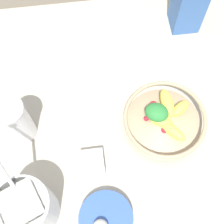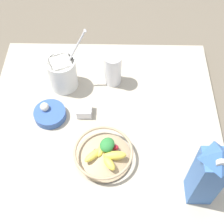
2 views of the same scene
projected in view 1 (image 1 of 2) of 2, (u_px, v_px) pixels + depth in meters
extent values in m
plane|color=#665B4C|center=(113.00, 138.00, 0.84)|extent=(6.00, 6.00, 0.00)
cube|color=#B2A893|center=(113.00, 136.00, 0.83)|extent=(0.91, 0.91, 0.03)
cylinder|color=tan|center=(163.00, 124.00, 0.82)|extent=(0.11, 0.11, 0.01)
cone|color=tan|center=(164.00, 121.00, 0.79)|extent=(0.20, 0.20, 0.04)
torus|color=tan|center=(165.00, 118.00, 0.78)|extent=(0.21, 0.21, 0.01)
ellipsoid|color=#EFD64C|center=(162.00, 121.00, 0.78)|extent=(0.05, 0.06, 0.03)
ellipsoid|color=#EFD64C|center=(167.00, 103.00, 0.80)|extent=(0.08, 0.04, 0.03)
ellipsoid|color=#EFD64C|center=(173.00, 131.00, 0.77)|extent=(0.07, 0.07, 0.03)
ellipsoid|color=#EFD64C|center=(180.00, 109.00, 0.79)|extent=(0.06, 0.06, 0.03)
cylinder|color=orange|center=(164.00, 116.00, 0.79)|extent=(0.04, 0.05, 0.02)
sphere|color=red|center=(154.00, 105.00, 0.80)|extent=(0.02, 0.02, 0.02)
sphere|color=red|center=(164.00, 130.00, 0.77)|extent=(0.02, 0.02, 0.02)
sphere|color=red|center=(146.00, 119.00, 0.79)|extent=(0.01, 0.01, 0.01)
ellipsoid|color=#2D7F38|center=(157.00, 112.00, 0.77)|extent=(0.07, 0.08, 0.03)
cylinder|color=white|center=(28.00, 208.00, 0.67)|extent=(0.12, 0.12, 0.14)
cylinder|color=white|center=(21.00, 205.00, 0.62)|extent=(0.11, 0.11, 0.03)
cylinder|color=silver|center=(6.00, 175.00, 0.60)|extent=(0.11, 0.04, 0.19)
cylinder|color=white|center=(16.00, 121.00, 0.75)|extent=(0.07, 0.07, 0.15)
torus|color=white|center=(7.00, 109.00, 0.68)|extent=(0.07, 0.07, 0.01)
cube|color=silver|center=(92.00, 162.00, 0.76)|extent=(0.06, 0.06, 0.04)
cube|color=brown|center=(92.00, 163.00, 0.77)|extent=(0.05, 0.05, 0.02)
cylinder|color=#3356A3|center=(106.00, 219.00, 0.71)|extent=(0.12, 0.12, 0.03)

